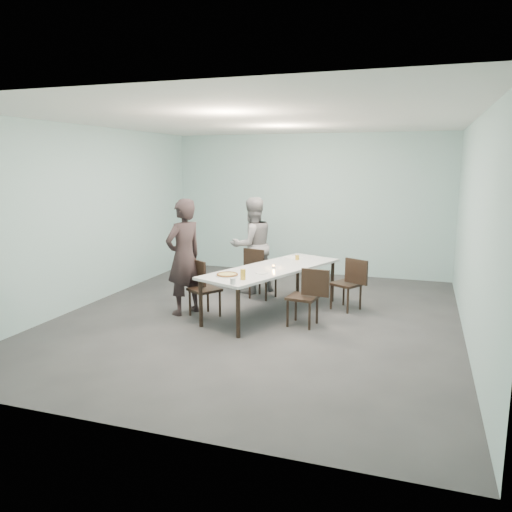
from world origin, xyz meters
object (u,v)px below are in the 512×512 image
(chair_far_right, at_px, (350,281))
(diner_near, at_px, (184,257))
(water_tumbler, at_px, (233,281))
(beer_glass, at_px, (243,274))
(tealight, at_px, (273,267))
(amber_tumbler, at_px, (297,257))
(chair_near_left, at_px, (202,284))
(pizza, at_px, (227,275))
(side_plate, at_px, (262,273))
(chair_far_left, at_px, (259,270))
(chair_near_right, at_px, (308,293))
(diner_far, at_px, (252,245))
(table, at_px, (272,271))

(chair_far_right, distance_m, diner_near, 2.71)
(water_tumbler, bearing_deg, beer_glass, 84.43)
(tealight, distance_m, amber_tumbler, 0.82)
(chair_near_left, relative_size, tealight, 15.54)
(diner_near, bearing_deg, pizza, 93.11)
(pizza, xyz_separation_m, beer_glass, (0.30, -0.15, 0.06))
(side_plate, distance_m, beer_glass, 0.50)
(chair_far_left, height_order, side_plate, chair_far_left)
(pizza, relative_size, side_plate, 1.89)
(chair_near_right, relative_size, diner_far, 0.49)
(chair_far_left, height_order, chair_near_right, same)
(diner_far, bearing_deg, chair_near_left, 34.19)
(table, bearing_deg, side_plate, -93.31)
(table, height_order, diner_near, diner_near)
(table, xyz_separation_m, diner_far, (-0.75, 1.19, 0.19))
(pizza, height_order, side_plate, pizza)
(chair_far_right, bearing_deg, table, 53.39)
(chair_far_right, relative_size, side_plate, 4.83)
(chair_far_left, relative_size, pizza, 2.56)
(diner_near, bearing_deg, chair_far_left, 172.64)
(water_tumbler, bearing_deg, chair_near_right, 42.63)
(chair_far_left, bearing_deg, diner_near, -108.01)
(beer_glass, bearing_deg, table, 80.91)
(chair_far_right, height_order, side_plate, chair_far_right)
(chair_far_right, bearing_deg, chair_far_left, 17.73)
(beer_glass, bearing_deg, diner_near, 157.60)
(chair_near_left, distance_m, side_plate, 1.03)
(diner_far, distance_m, tealight, 1.47)
(chair_far_left, bearing_deg, chair_far_right, 2.90)
(chair_near_right, height_order, beer_glass, beer_glass)
(beer_glass, bearing_deg, chair_far_right, 48.51)
(table, relative_size, side_plate, 15.27)
(chair_far_left, bearing_deg, water_tumbler, -67.71)
(side_plate, bearing_deg, amber_tumbler, 78.53)
(beer_glass, bearing_deg, pizza, 154.06)
(chair_near_left, height_order, chair_near_right, same)
(chair_near_right, relative_size, diner_near, 0.47)
(table, bearing_deg, chair_near_left, -155.87)
(diner_near, distance_m, pizza, 0.94)
(chair_far_right, bearing_deg, chair_near_right, 93.03)
(side_plate, bearing_deg, diner_far, 113.48)
(diner_near, xyz_separation_m, diner_far, (0.57, 1.65, -0.04))
(chair_near_right, distance_m, tealight, 0.82)
(chair_far_left, relative_size, water_tumbler, 9.67)
(chair_near_right, bearing_deg, tealight, -25.27)
(table, distance_m, beer_glass, 0.97)
(amber_tumbler, bearing_deg, table, -106.38)
(chair_far_right, xyz_separation_m, diner_near, (-2.48, -1.00, 0.42))
(chair_near_left, height_order, water_tumbler, chair_near_left)
(table, distance_m, chair_near_left, 1.14)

